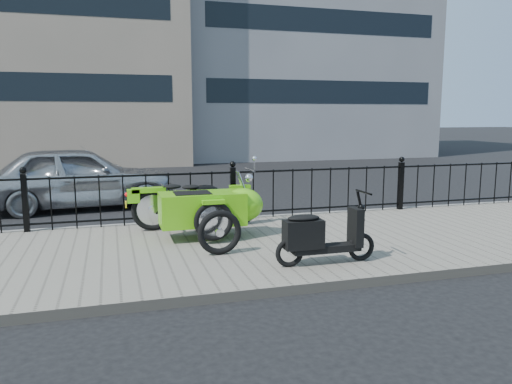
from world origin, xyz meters
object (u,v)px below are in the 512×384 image
object	(u,v)px
scooter	(320,237)
sedan_car	(78,177)
motorcycle_sidecar	(212,206)
spare_tire	(220,232)

from	to	relation	value
scooter	sedan_car	size ratio (longest dim) A/B	0.34
motorcycle_sidecar	sedan_car	bearing A→B (deg)	120.57
spare_tire	sedan_car	xyz separation A→B (m)	(-2.08, 4.84, 0.26)
scooter	spare_tire	size ratio (longest dim) A/B	2.21
motorcycle_sidecar	spare_tire	bearing A→B (deg)	-95.87
motorcycle_sidecar	spare_tire	world-z (taller)	motorcycle_sidecar
motorcycle_sidecar	spare_tire	xyz separation A→B (m)	(-0.12, -1.13, -0.16)
spare_tire	sedan_car	size ratio (longest dim) A/B	0.15
spare_tire	motorcycle_sidecar	bearing A→B (deg)	84.13
sedan_car	motorcycle_sidecar	bearing A→B (deg)	-154.88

